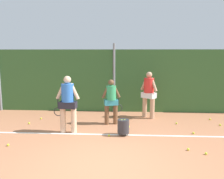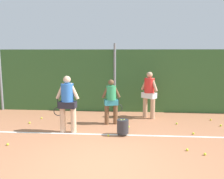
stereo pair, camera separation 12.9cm
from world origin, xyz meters
TOP-DOWN VIEW (x-y plane):
  - ground_plane at (0.00, 1.51)m, footprint 26.74×26.74m
  - hedge_fence_backdrop at (0.00, 5.16)m, footprint 17.38×0.25m
  - fence_post_left at (-5.01, 4.99)m, footprint 0.10×0.10m
  - fence_post_center at (0.00, 4.99)m, footprint 0.10×0.10m
  - court_baseline_paint at (0.00, 2.03)m, footprint 12.70×0.10m
  - player_foreground_near at (-1.32, 2.17)m, footprint 0.84×0.39m
  - player_midcourt at (-0.01, 3.16)m, footprint 0.73×0.38m
  - player_backcourt_far at (1.39, 4.11)m, footprint 0.62×0.57m
  - ball_hopper at (0.44, 2.00)m, footprint 0.36×0.36m
  - tennis_ball_0 at (-2.70, 0.93)m, footprint 0.07×0.07m
  - tennis_ball_1 at (3.81, 3.18)m, footprint 0.07×0.07m
  - tennis_ball_2 at (0.01, 1.86)m, footprint 0.07×0.07m
  - tennis_ball_3 at (2.54, 0.68)m, footprint 0.07×0.07m
  - tennis_ball_4 at (2.33, 3.29)m, footprint 0.07×0.07m
  - tennis_ball_6 at (2.16, 0.92)m, footprint 0.07×0.07m
  - tennis_ball_7 at (3.70, 3.90)m, footprint 0.07×0.07m
  - tennis_ball_8 at (-2.74, 3.63)m, footprint 0.07×0.07m
  - tennis_ball_9 at (0.42, 2.44)m, footprint 0.07×0.07m
  - tennis_ball_10 at (-2.94, 2.99)m, footprint 0.07×0.07m
  - tennis_ball_11 at (2.65, 2.25)m, footprint 0.07×0.07m
  - tennis_ball_12 at (0.62, 2.79)m, footprint 0.07×0.07m

SIDE VIEW (x-z plane):
  - ground_plane at x=0.00m, z-range 0.00..0.00m
  - court_baseline_paint at x=0.00m, z-range 0.00..0.01m
  - tennis_ball_0 at x=-2.70m, z-range 0.00..0.07m
  - tennis_ball_1 at x=3.81m, z-range 0.00..0.07m
  - tennis_ball_2 at x=0.01m, z-range 0.00..0.07m
  - tennis_ball_3 at x=2.54m, z-range 0.00..0.07m
  - tennis_ball_4 at x=2.33m, z-range 0.00..0.07m
  - tennis_ball_6 at x=2.16m, z-range 0.00..0.07m
  - tennis_ball_7 at x=3.70m, z-range 0.00..0.07m
  - tennis_ball_8 at x=-2.74m, z-range 0.00..0.07m
  - tennis_ball_9 at x=0.42m, z-range 0.00..0.07m
  - tennis_ball_10 at x=-2.94m, z-range 0.00..0.07m
  - tennis_ball_11 at x=2.65m, z-range 0.00..0.07m
  - tennis_ball_12 at x=0.62m, z-range 0.00..0.07m
  - ball_hopper at x=0.44m, z-range 0.03..0.55m
  - player_midcourt at x=-0.01m, z-range 0.09..1.70m
  - player_backcourt_far at x=1.39m, z-range 0.11..1.92m
  - player_foreground_near at x=-1.32m, z-range 0.11..1.93m
  - hedge_fence_backdrop at x=0.00m, z-range 0.00..2.66m
  - fence_post_left at x=-5.01m, z-range 0.00..2.91m
  - fence_post_center at x=0.00m, z-range 0.00..2.91m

